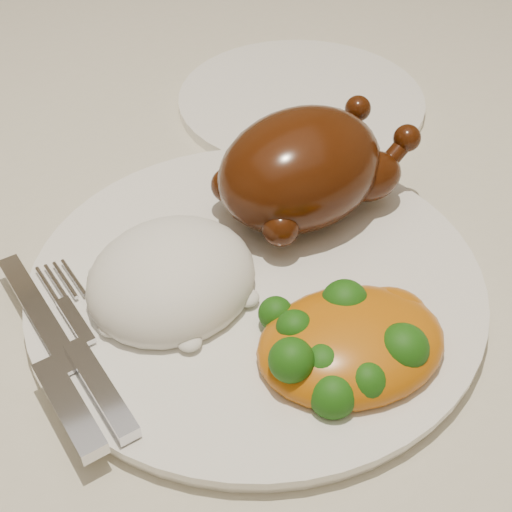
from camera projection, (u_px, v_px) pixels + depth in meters
name	position (u px, v px, depth m)	size (l,w,h in m)	color
dining_table	(207.00, 289.00, 0.64)	(1.60, 0.90, 0.76)	brown
tablecloth	(203.00, 227.00, 0.59)	(1.73, 1.03, 0.18)	beige
dinner_plate	(256.00, 284.00, 0.49)	(0.30, 0.30, 0.01)	white
side_plate	(301.00, 100.00, 0.67)	(0.23, 0.23, 0.01)	white
roast_chicken	(305.00, 167.00, 0.51)	(0.17, 0.12, 0.08)	#431707
rice_mound	(172.00, 279.00, 0.47)	(0.15, 0.14, 0.06)	white
mac_and_cheese	(353.00, 343.00, 0.43)	(0.13, 0.10, 0.05)	#C8620C
cutlery	(73.00, 366.00, 0.42)	(0.05, 0.18, 0.01)	silver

